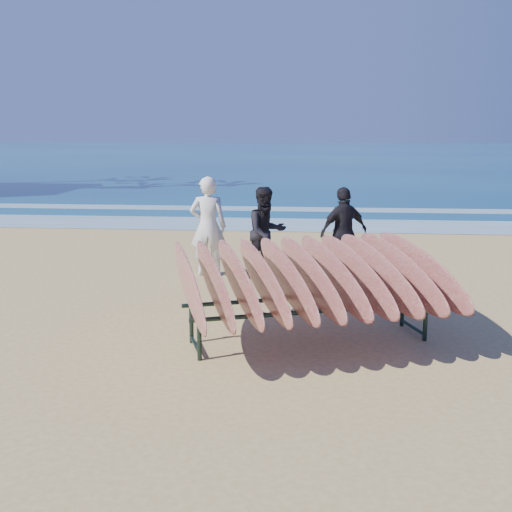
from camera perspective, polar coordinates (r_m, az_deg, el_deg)
The scene contains 8 objects.
ground at distance 8.50m, azimuth -0.52°, elevation -7.36°, with size 120.00×120.00×0.00m, color tan.
ocean at distance 63.07m, azimuth 4.76°, elevation 8.92°, with size 160.00×160.00×0.00m, color navy.
foam_near at distance 18.23m, azimuth 2.76°, elevation 2.81°, with size 160.00×160.00×0.00m, color white.
foam_far at distance 21.70m, azimuth 3.21°, elevation 4.19°, with size 160.00×160.00×0.00m, color white.
surfboard_rack at distance 8.18m, azimuth 4.80°, elevation -1.87°, with size 3.89×3.60×1.36m.
person_white at distance 11.91m, azimuth -4.28°, elevation 2.64°, with size 0.67×0.44×1.85m, color silver.
person_dark_a at distance 11.76m, azimuth 0.90°, elevation 2.11°, with size 0.81×0.63×1.67m, color black.
person_dark_b at distance 11.92m, azimuth 7.81°, elevation 2.12°, with size 0.97×0.41×1.66m, color black.
Camera 1 is at (0.84, -8.01, 2.74)m, focal length 45.00 mm.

